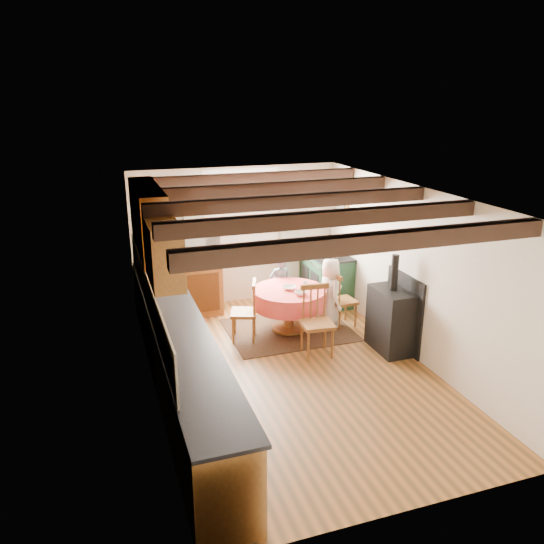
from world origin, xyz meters
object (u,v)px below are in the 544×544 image
object	(u,v)px
dining_table	(289,310)
child_right	(330,293)
child_far	(280,286)
aga_range	(326,278)
chair_left	(244,311)
chair_near	(317,322)
cast_iron_stove	(392,303)
chair_right	(343,299)
cup	(305,284)

from	to	relation	value
dining_table	child_right	distance (m)	0.70
child_far	child_right	xyz separation A→B (m)	(0.57, -0.73, 0.06)
child_right	aga_range	bearing A→B (deg)	-19.17
chair_left	chair_near	bearing A→B (deg)	65.47
dining_table	cast_iron_stove	xyz separation A→B (m)	(1.15, -1.09, 0.38)
chair_left	child_far	distance (m)	1.14
dining_table	aga_range	bearing A→B (deg)	41.45
aga_range	child_far	size ratio (longest dim) A/B	0.97
aga_range	child_right	world-z (taller)	child_right
dining_table	child_far	bearing A→B (deg)	82.21
dining_table	child_far	size ratio (longest dim) A/B	1.12
chair_right	cup	xyz separation A→B (m)	(-0.61, 0.12, 0.28)
child_far	cup	size ratio (longest dim) A/B	11.28
chair_near	cup	world-z (taller)	chair_near
chair_right	child_right	size ratio (longest dim) A/B	0.80
cast_iron_stove	cup	bearing A→B (deg)	127.56
child_right	cup	world-z (taller)	child_right
chair_near	child_right	bearing A→B (deg)	61.68
chair_near	chair_left	bearing A→B (deg)	141.89
dining_table	child_right	world-z (taller)	child_right
chair_left	child_right	world-z (taller)	child_right
chair_right	cast_iron_stove	xyz separation A→B (m)	(0.26, -1.01, 0.27)
chair_near	chair_right	world-z (taller)	chair_near
chair_near	cup	distance (m)	0.98
child_far	aga_range	bearing A→B (deg)	-159.55
dining_table	chair_right	bearing A→B (deg)	-5.27
chair_near	cup	bearing A→B (deg)	84.30
cast_iron_stove	child_far	distance (m)	2.07
child_far	chair_left	bearing A→B (deg)	47.36
chair_near	child_right	size ratio (longest dim) A/B	0.90
chair_near	child_far	xyz separation A→B (m)	(0.00, 1.57, 0.00)
chair_near	child_right	world-z (taller)	child_right
chair_near	cup	size ratio (longest dim) A/B	11.21
cast_iron_stove	child_right	bearing A→B (deg)	115.37
child_right	cup	size ratio (longest dim) A/B	12.52
child_right	chair_right	bearing A→B (deg)	-94.52
chair_near	chair_left	xyz separation A→B (m)	(-0.85, 0.82, -0.04)
dining_table	child_right	size ratio (longest dim) A/B	1.01
cup	child_right	bearing A→B (deg)	-14.11
chair_near	child_far	bearing A→B (deg)	95.78
chair_near	chair_right	bearing A→B (deg)	51.39
dining_table	chair_left	size ratio (longest dim) A/B	1.23
cast_iron_stove	child_far	bearing A→B (deg)	121.00
dining_table	cast_iron_stove	bearing A→B (deg)	-43.46
dining_table	chair_near	size ratio (longest dim) A/B	1.13
dining_table	child_far	xyz separation A→B (m)	(0.09, 0.67, 0.17)
chair_near	cast_iron_stove	world-z (taller)	cast_iron_stove
chair_left	child_far	xyz separation A→B (m)	(0.85, 0.75, 0.04)
chair_left	cast_iron_stove	bearing A→B (deg)	81.44
dining_table	chair_left	distance (m)	0.77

